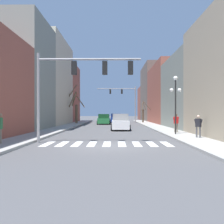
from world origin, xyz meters
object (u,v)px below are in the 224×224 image
Objects in this scene: pedestrian_near_right_corner at (176,121)px; car_parked_right_far at (120,122)px; street_tree_left_mid at (143,113)px; car_parked_left_near at (104,119)px; street_tree_left_far at (75,107)px; traffic_signal_far at (124,96)px; street_lamp_right_corner at (176,93)px; pedestrian_crossing_street at (0,125)px; traffic_signal_near at (78,76)px; pedestrian_waiting_at_curb at (198,124)px; car_parked_left_far at (116,118)px.

car_parked_right_far is at bearing -76.43° from pedestrian_near_right_corner.
car_parked_right_far is 7.04m from pedestrian_near_right_corner.
street_tree_left_mid is (4.45, 17.90, 0.97)m from car_parked_right_far.
street_tree_left_far reaches higher than car_parked_left_near.
traffic_signal_far reaches higher than street_tree_left_far.
pedestrian_crossing_street is (-11.48, -6.52, -2.30)m from street_lamp_right_corner.
pedestrian_waiting_at_curb is at bearing 13.52° from traffic_signal_near.
pedestrian_near_right_corner is 0.95× the size of pedestrian_crossing_street.
car_parked_left_far is 2.68× the size of pedestrian_crossing_street.
street_tree_left_mid is (3.26, -2.70, -3.12)m from traffic_signal_far.
pedestrian_crossing_street is at bearing -103.72° from traffic_signal_far.
pedestrian_waiting_at_curb is at bearing 76.07° from pedestrian_crossing_street.
traffic_signal_near is 12.76m from car_parked_right_far.
street_lamp_right_corner is at bearing 34.36° from traffic_signal_near.
street_tree_left_mid is at bearing -113.11° from car_parked_left_far.
pedestrian_waiting_at_curb is at bearing -82.47° from traffic_signal_far.
traffic_signal_far is 27.80m from street_lamp_right_corner.
traffic_signal_near is 32.83m from traffic_signal_far.
car_parked_right_far reaches higher than pedestrian_waiting_at_curb.
street_lamp_right_corner is 3.04m from pedestrian_near_right_corner.
car_parked_right_far is (-1.19, -20.61, -4.09)m from traffic_signal_far.
traffic_signal_far is 1.15× the size of street_tree_left_far.
traffic_signal_far is at bearing -32.50° from pedestrian_waiting_at_curb.
street_tree_left_mid is (11.54, 3.57, -1.06)m from street_tree_left_far.
street_tree_left_far is (0.05, 27.83, 1.67)m from pedestrian_crossing_street.
pedestrian_near_right_corner is (7.76, 6.84, -3.06)m from traffic_signal_near.
traffic_signal_near is at bearing 175.42° from car_parked_left_far.
car_parked_left_far is at bearing 39.99° from street_tree_left_far.
traffic_signal_near is at bearing -1.32° from car_parked_left_near.
car_parked_right_far is 2.99× the size of pedestrian_waiting_at_curb.
traffic_signal_far is at bearing 82.79° from traffic_signal_near.
pedestrian_near_right_corner is at bearing -35.26° from pedestrian_waiting_at_curb.
pedestrian_crossing_street is 0.45× the size of street_tree_left_mid.
pedestrian_near_right_corner is at bearing 95.27° from pedestrian_crossing_street.
traffic_signal_far reaches higher than pedestrian_near_right_corner.
pedestrian_crossing_street is (-4.20, -1.55, -3.01)m from traffic_signal_near.
street_tree_left_far is at bearing -13.16° from pedestrian_waiting_at_curb.
street_tree_left_mid is at bearing 89.76° from street_lamp_right_corner.
car_parked_right_far is (0.37, -19.96, 0.03)m from car_parked_left_far.
car_parked_right_far reaches higher than car_parked_left_near.
traffic_signal_near is 1.69× the size of street_tree_left_mid.
traffic_signal_near reaches higher than pedestrian_waiting_at_curb.
car_parked_right_far is (2.93, 11.95, -3.36)m from traffic_signal_near.
traffic_signal_near is 8.95m from pedestrian_waiting_at_curb.
pedestrian_waiting_at_curb is (0.41, -4.88, -0.04)m from pedestrian_near_right_corner.
pedestrian_near_right_corner is at bearing -136.64° from car_parked_right_far.
traffic_signal_near is 1.03× the size of street_tree_left_far.
street_tree_left_mid reaches higher than car_parked_left_far.
pedestrian_crossing_street is at bearing 168.58° from car_parked_left_far.
street_tree_left_mid is at bearing -38.42° from pedestrian_waiting_at_curb.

